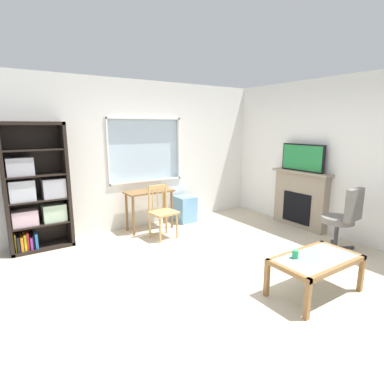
# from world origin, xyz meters

# --- Properties ---
(ground) EXTENTS (5.89, 5.84, 0.02)m
(ground) POSITION_xyz_m (0.00, 0.00, -0.01)
(ground) COLOR beige
(wall_back_with_window) EXTENTS (4.89, 0.15, 2.69)m
(wall_back_with_window) POSITION_xyz_m (-0.00, 2.42, 1.33)
(wall_back_with_window) COLOR white
(wall_back_with_window) RESTS_ON ground
(wall_right) EXTENTS (0.12, 5.04, 2.69)m
(wall_right) POSITION_xyz_m (2.51, 0.00, 1.34)
(wall_right) COLOR white
(wall_right) RESTS_ON ground
(bookshelf) EXTENTS (0.90, 0.38, 1.95)m
(bookshelf) POSITION_xyz_m (-1.90, 2.18, 0.89)
(bookshelf) COLOR black
(bookshelf) RESTS_ON ground
(desk_under_window) EXTENTS (0.87, 0.41, 0.73)m
(desk_under_window) POSITION_xyz_m (-0.07, 2.07, 0.59)
(desk_under_window) COLOR brown
(desk_under_window) RESTS_ON ground
(wooden_chair) EXTENTS (0.46, 0.44, 0.90)m
(wooden_chair) POSITION_xyz_m (-0.08, 1.55, 0.46)
(wooden_chair) COLOR tan
(wooden_chair) RESTS_ON ground
(plastic_drawer_unit) EXTENTS (0.35, 0.40, 0.51)m
(plastic_drawer_unit) POSITION_xyz_m (0.73, 2.12, 0.26)
(plastic_drawer_unit) COLOR #72ADDB
(plastic_drawer_unit) RESTS_ON ground
(fireplace) EXTENTS (0.26, 1.18, 1.07)m
(fireplace) POSITION_xyz_m (2.35, 0.63, 0.54)
(fireplace) COLOR gray
(fireplace) RESTS_ON ground
(tv) EXTENTS (0.06, 0.88, 0.49)m
(tv) POSITION_xyz_m (2.33, 0.63, 1.32)
(tv) COLOR black
(tv) RESTS_ON fireplace
(office_chair) EXTENTS (0.57, 0.58, 1.00)m
(office_chair) POSITION_xyz_m (1.90, -0.50, 0.55)
(office_chair) COLOR slate
(office_chair) RESTS_ON ground
(coffee_table) EXTENTS (1.03, 0.58, 0.44)m
(coffee_table) POSITION_xyz_m (0.49, -1.03, 0.38)
(coffee_table) COLOR #8C9E99
(coffee_table) RESTS_ON ground
(sippy_cup) EXTENTS (0.07, 0.07, 0.09)m
(sippy_cup) POSITION_xyz_m (0.28, -0.91, 0.49)
(sippy_cup) COLOR #33B770
(sippy_cup) RESTS_ON coffee_table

